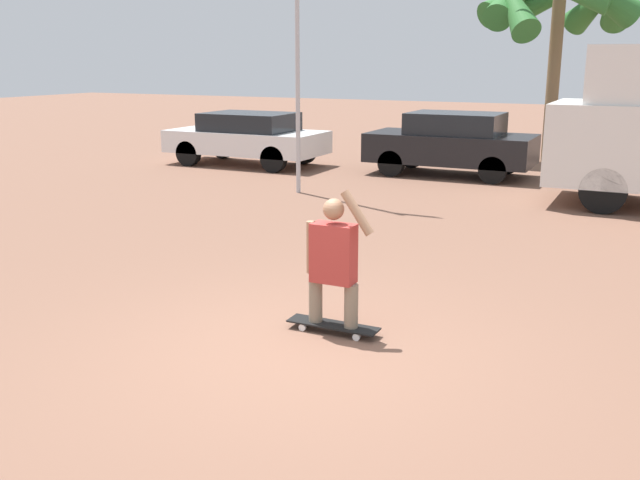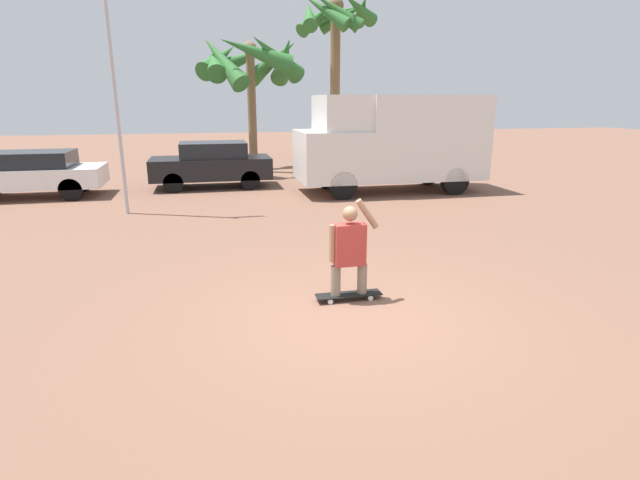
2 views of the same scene
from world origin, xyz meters
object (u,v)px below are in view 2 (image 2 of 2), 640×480
Objects in this scene: palm_tree_near_van at (335,23)px; parked_car_black at (212,164)px; person_skateboarder at (349,247)px; camper_van at (394,140)px; flagpole at (111,31)px; parked_car_white at (30,173)px; palm_tree_center_background at (249,60)px; skateboard at (349,295)px.

parked_car_black is at bearing -128.55° from palm_tree_near_van.
palm_tree_near_van is at bearing 76.11° from person_skateboarder.
parked_car_black is (-5.54, 2.02, -0.83)m from camper_van.
palm_tree_near_van is (4.48, 18.11, 5.51)m from person_skateboarder.
palm_tree_near_van is at bearing 53.63° from flagpole.
camper_van is 0.75× the size of palm_tree_near_van.
flagpole reaches higher than palm_tree_near_van.
flagpole is (-2.17, -3.58, 3.58)m from parked_car_black.
camper_van is at bearing 65.31° from person_skateboarder.
parked_car_white is (-6.95, 9.73, -0.07)m from person_skateboarder.
parked_car_white is at bearing 172.65° from camper_van.
palm_tree_center_background reaches higher than camper_van.
camper_van is 1.08× the size of palm_tree_center_background.
skateboard is 0.73m from person_skateboarder.
parked_car_black is 5.29m from parked_car_white.
person_skateboarder is 0.34× the size of parked_car_white.
parked_car_black is at bearing 58.79° from flagpole.
parked_car_black is 0.51× the size of palm_tree_near_van.
palm_tree_near_van is at bearing 36.25° from parked_car_white.
person_skateboarder is 0.24× the size of camper_van.
parked_car_white is 0.77× the size of palm_tree_center_background.
skateboard is 0.13× the size of palm_tree_near_van.
flagpole is (3.08, -2.95, 3.62)m from parked_car_white.
parked_car_white is at bearing 125.56° from person_skateboarder.
person_skateboarder is at bearing -103.89° from palm_tree_near_van.
palm_tree_center_background is (-0.05, 13.78, 4.17)m from skateboard.
camper_van is 0.73× the size of flagpole.
skateboard is at bearing -89.80° from palm_tree_center_background.
person_skateboarder is 0.26× the size of palm_tree_center_background.
palm_tree_center_background is (-4.53, -4.33, -2.07)m from palm_tree_near_van.
flagpole is at bearing -121.21° from parked_car_black.
flagpole is at bearing -126.37° from palm_tree_near_van.
flagpole is (-7.70, -1.56, 2.75)m from camper_van.
parked_car_black is at bearing 6.81° from parked_car_white.
skateboard is at bearing -103.89° from palm_tree_near_van.
skateboard is 14.40m from palm_tree_center_background.
person_skateboarder is at bearing 180.00° from skateboard.
skateboard is 8.90m from flagpole.
palm_tree_center_background is at bearing 90.20° from person_skateboarder.
person_skateboarder reaches higher than parked_car_white.
palm_tree_center_background reaches higher than parked_car_white.
skateboard is 0.23× the size of parked_car_white.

